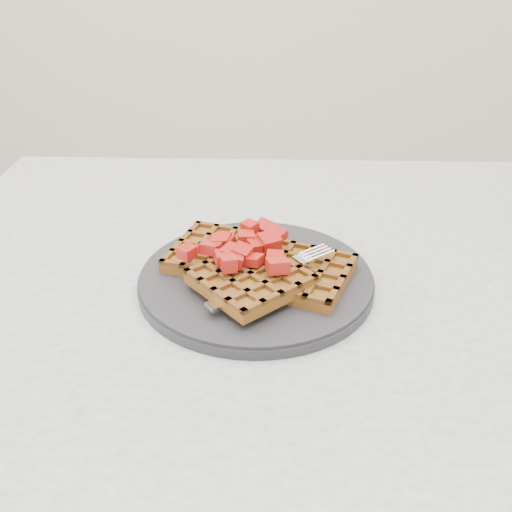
% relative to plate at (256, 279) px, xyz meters
% --- Properties ---
extents(table, '(1.20, 0.80, 0.75)m').
position_rel_plate_xyz_m(table, '(0.14, 0.03, -0.12)').
color(table, silver).
rests_on(table, ground).
extents(plate, '(0.28, 0.28, 0.02)m').
position_rel_plate_xyz_m(plate, '(0.00, 0.00, 0.00)').
color(plate, '#242427').
rests_on(plate, table).
extents(waffles, '(0.24, 0.22, 0.03)m').
position_rel_plate_xyz_m(waffles, '(0.00, -0.00, 0.02)').
color(waffles, brown).
rests_on(waffles, plate).
extents(strawberry_pile, '(0.15, 0.15, 0.02)m').
position_rel_plate_xyz_m(strawberry_pile, '(0.00, 0.00, 0.05)').
color(strawberry_pile, '#920200').
rests_on(strawberry_pile, waffles).
extents(fork, '(0.16, 0.13, 0.02)m').
position_rel_plate_xyz_m(fork, '(0.03, -0.03, 0.02)').
color(fork, silver).
rests_on(fork, plate).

